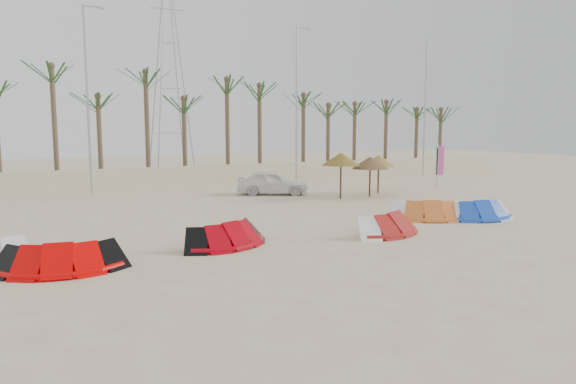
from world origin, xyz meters
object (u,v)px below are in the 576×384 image
kite_red_right (383,222)px  kite_blue (473,209)px  car (273,183)px  kite_red_left (59,255)px  kite_red_mid (224,233)px  parasol_right (379,161)px  kite_orange (425,209)px  parasol_mid (370,163)px  parasol_left (341,159)px

kite_red_right → kite_blue: size_ratio=1.02×
car → kite_red_left: bearing=162.7°
kite_red_mid → car: (7.23, 11.12, 0.29)m
kite_red_left → parasol_right: size_ratio=1.56×
kite_orange → parasol_mid: bearing=72.7°
parasol_left → parasol_mid: (2.01, 0.02, -0.26)m
kite_red_left → kite_red_right: 11.18m
kite_red_left → kite_red_right: (11.18, -0.12, -0.00)m
parasol_mid → kite_red_mid: bearing=-146.7°
parasol_left → parasol_right: size_ratio=1.11×
kite_orange → kite_blue: 2.07m
parasol_left → car: (-2.51, 3.44, -1.50)m
kite_orange → parasol_right: (3.61, 8.03, 1.54)m
parasol_right → car: (-5.97, 2.31, -1.25)m
car → kite_red_right: bearing=-156.7°
parasol_left → parasol_right: (3.46, 1.13, -0.25)m
kite_red_right → kite_orange: 3.90m
kite_red_right → parasol_left: size_ratio=1.43×
parasol_left → kite_red_left: bearing=-150.5°
kite_red_left → kite_red_right: bearing=-0.6°
kite_red_right → parasol_right: size_ratio=1.59×
kite_red_mid → kite_orange: 9.63m
kite_red_right → kite_red_left: bearing=179.4°
kite_red_left → kite_blue: bearing=1.9°
kite_orange → kite_red_mid: bearing=-175.3°
parasol_mid → car: 5.80m
kite_orange → parasol_mid: (2.16, 6.92, 1.53)m
kite_red_left → car: car is taller
parasol_mid → kite_red_left: bearing=-153.5°
kite_red_mid → parasol_left: bearing=38.3°
kite_red_mid → parasol_right: bearing=33.7°
kite_blue → parasol_mid: 8.04m
kite_red_mid → parasol_right: size_ratio=1.55×
kite_red_left → parasol_mid: parasol_mid is taller
kite_red_right → parasol_right: 12.12m
kite_orange → parasol_right: 8.93m
kite_blue → parasol_left: size_ratio=1.40×
parasol_mid → parasol_left: bearing=-179.3°
kite_red_left → car: 17.13m
kite_red_left → kite_blue: same height
kite_blue → car: size_ratio=0.86×
parasol_right → kite_red_mid: bearing=-146.3°
parasol_right → parasol_mid: bearing=-142.6°
kite_blue → kite_red_left: bearing=-178.1°
kite_red_left → parasol_right: parasol_right is taller
kite_orange → parasol_right: parasol_right is taller
kite_blue → parasol_right: parasol_right is taller
parasol_left → kite_red_mid: bearing=-141.7°
kite_red_left → parasol_mid: size_ratio=1.57×
car → kite_orange: bearing=-138.2°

